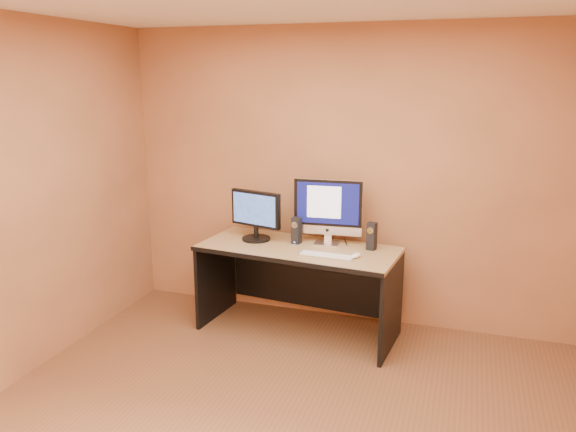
% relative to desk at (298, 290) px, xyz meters
% --- Properties ---
extents(walls, '(4.00, 4.00, 2.60)m').
position_rel_desk_xyz_m(walls, '(0.29, -1.54, 0.92)').
color(walls, '#AC6C45').
rests_on(walls, ground).
extents(desk, '(1.73, 0.89, 0.77)m').
position_rel_desk_xyz_m(desk, '(0.00, 0.00, 0.00)').
color(desk, tan).
rests_on(desk, ground).
extents(imac, '(0.61, 0.26, 0.57)m').
position_rel_desk_xyz_m(imac, '(0.20, 0.17, 0.67)').
color(imac, silver).
rests_on(imac, desk).
extents(second_monitor, '(0.55, 0.37, 0.44)m').
position_rel_desk_xyz_m(second_monitor, '(-0.41, 0.09, 0.60)').
color(second_monitor, black).
rests_on(second_monitor, desk).
extents(speaker_left, '(0.08, 0.08, 0.23)m').
position_rel_desk_xyz_m(speaker_left, '(-0.05, 0.10, 0.50)').
color(speaker_left, black).
rests_on(speaker_left, desk).
extents(speaker_right, '(0.08, 0.09, 0.23)m').
position_rel_desk_xyz_m(speaker_right, '(0.60, 0.12, 0.50)').
color(speaker_right, black).
rests_on(speaker_right, desk).
extents(keyboard, '(0.45, 0.14, 0.02)m').
position_rel_desk_xyz_m(keyboard, '(0.29, -0.18, 0.39)').
color(keyboard, silver).
rests_on(keyboard, desk).
extents(mouse, '(0.09, 0.12, 0.04)m').
position_rel_desk_xyz_m(mouse, '(0.52, -0.12, 0.40)').
color(mouse, white).
rests_on(mouse, desk).
extents(cable_a, '(0.08, 0.22, 0.01)m').
position_rel_desk_xyz_m(cable_a, '(0.35, 0.27, 0.39)').
color(cable_a, black).
rests_on(cable_a, desk).
extents(cable_b, '(0.09, 0.17, 0.01)m').
position_rel_desk_xyz_m(cable_b, '(0.19, 0.27, 0.39)').
color(cable_b, black).
rests_on(cable_b, desk).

